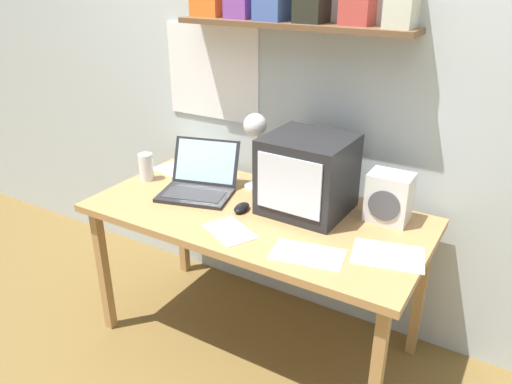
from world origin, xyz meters
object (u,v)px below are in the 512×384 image
Objects in this scene: desk_lamp at (256,137)px; computer_mouse at (242,208)px; juice_glass at (146,168)px; crt_monitor at (307,174)px; laptop at (200,180)px; loose_paper_near_monitor at (308,255)px; printed_handout at (388,255)px; open_notebook at (230,231)px; loose_paper_near_laptop at (184,170)px; space_heater at (389,198)px; corner_desk at (256,224)px.

desk_lamp is 0.35m from computer_mouse.
juice_glass is at bearing 174.73° from desk_lamp.
crt_monitor is 0.89m from juice_glass.
laptop is 1.35× the size of loose_paper_near_monitor.
printed_handout is at bearing -2.99° from computer_mouse.
open_notebook is (-0.36, -0.00, 0.00)m from loose_paper_near_monitor.
loose_paper_near_monitor is 0.99× the size of printed_handout.
printed_handout is (1.33, -0.09, -0.06)m from juice_glass.
printed_handout is at bearing -22.48° from crt_monitor.
printed_handout is (0.63, 0.16, 0.00)m from open_notebook.
open_notebook is (0.36, -0.27, -0.06)m from laptop.
loose_paper_near_laptop is (-0.79, 0.09, -0.17)m from crt_monitor.
computer_mouse is 0.33× the size of loose_paper_near_laptop.
laptop is 1.90× the size of space_heater.
computer_mouse is (0.30, -0.08, -0.04)m from laptop.
space_heater is 1.15m from loose_paper_near_laptop.
laptop is at bearing 143.01° from open_notebook.
loose_paper_near_laptop is at bearing 128.79° from laptop.
open_notebook is (-0.54, -0.45, -0.11)m from space_heater.
desk_lamp is at bearing 103.87° from computer_mouse.
printed_handout is (0.64, -0.06, 0.06)m from corner_desk.
desk_lamp is at bearing -4.81° from loose_paper_near_laptop.
juice_glass is 0.42× the size of loose_paper_near_laptop.
printed_handout is (0.70, -0.04, -0.01)m from computer_mouse.
laptop reaches higher than printed_handout.
juice_glass is at bearing 166.85° from loose_paper_near_monitor.
printed_handout is (0.27, 0.16, 0.00)m from loose_paper_near_monitor.
space_heater is at bearing -16.95° from desk_lamp.
crt_monitor reaches higher than laptop.
juice_glass is 0.63m from computer_mouse.
juice_glass is at bearing 175.07° from computer_mouse.
crt_monitor is at bearing 155.98° from printed_handout.
laptop is 1.25× the size of loose_paper_near_laptop.
loose_paper_near_laptop reaches higher than corner_desk.
loose_paper_near_monitor is (0.18, -0.36, -0.17)m from crt_monitor.
desk_lamp is 1.21× the size of loose_paper_near_laptop.
laptop is at bearing 4.69° from juice_glass.
space_heater is 0.33m from printed_handout.
corner_desk is at bearing -2.42° from juice_glass.
corner_desk is 4.96× the size of printed_handout.
loose_paper_near_laptop is at bearing 154.54° from desk_lamp.
juice_glass is 0.74m from open_notebook.
printed_handout is at bearing -38.93° from desk_lamp.
open_notebook is at bearing -94.40° from desk_lamp.
space_heater is 0.66m from computer_mouse.
space_heater is (1.23, 0.20, 0.05)m from juice_glass.
loose_paper_near_monitor is at bearing -24.18° from computer_mouse.
laptop is at bearing 159.36° from loose_paper_near_monitor.
printed_handout is 0.93× the size of loose_paper_near_laptop.
crt_monitor is at bearing -6.38° from loose_paper_near_laptop.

